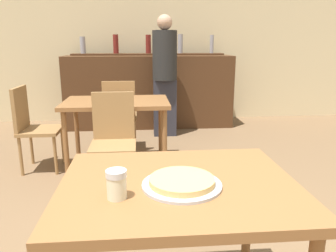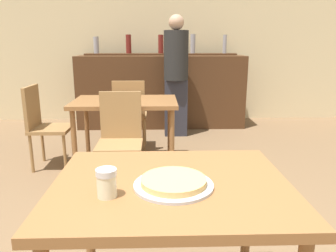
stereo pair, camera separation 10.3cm
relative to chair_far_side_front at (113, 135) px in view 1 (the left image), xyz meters
name	(u,v)px [view 1 (the left image)]	position (x,y,z in m)	size (l,w,h in m)	color
wall_back	(148,37)	(0.40, 2.82, 0.90)	(8.00, 0.05, 2.80)	beige
dining_table_near	(178,201)	(0.40, -1.60, 0.16)	(0.99, 0.80, 0.75)	brown
dining_table_far	(117,109)	(0.00, 0.53, 0.14)	(1.08, 0.71, 0.73)	brown
bar_counter	(149,91)	(0.40, 2.31, 0.06)	(2.60, 0.56, 1.12)	#4C2D19
bar_back_shelf	(146,51)	(0.37, 2.45, 0.68)	(2.39, 0.24, 0.33)	#4C2D19
chair_far_side_front	(113,135)	(0.00, 0.00, 0.00)	(0.40, 0.40, 0.88)	olive
chair_far_side_back	(120,111)	(0.00, 1.05, 0.00)	(0.40, 0.40, 0.88)	olive
chair_far_side_left	(32,123)	(-0.87, 0.53, 0.00)	(0.40, 0.40, 0.88)	olive
pizza_tray	(182,183)	(0.41, -1.65, 0.26)	(0.32, 0.32, 0.04)	#B7B7BC
cheese_shaker	(117,184)	(0.15, -1.73, 0.30)	(0.08, 0.08, 0.11)	beige
person_standing	(165,72)	(0.60, 1.73, 0.41)	(0.34, 0.34, 1.68)	#2D2D38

